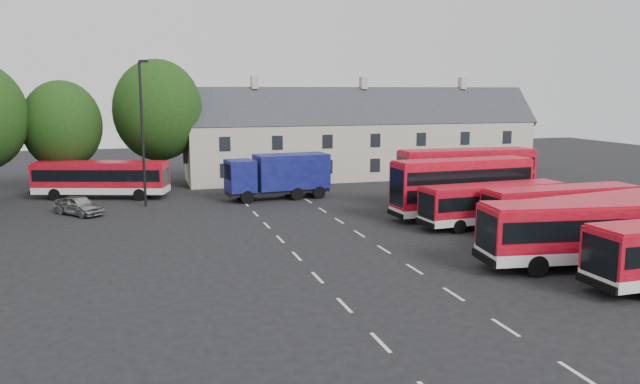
{
  "coord_description": "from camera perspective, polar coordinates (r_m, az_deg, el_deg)",
  "views": [
    {
      "loc": [
        -7.86,
        -29.28,
        8.75
      ],
      "look_at": [
        3.38,
        9.12,
        2.2
      ],
      "focal_mm": 35.0,
      "sensor_mm": 36.0,
      "label": 1
    }
  ],
  "objects": [
    {
      "name": "silver_car",
      "position": [
        47.33,
        -21.18,
        -1.13
      ],
      "size": [
        3.92,
        4.2,
        1.4
      ],
      "primitive_type": "imported",
      "rotation": [
        0.0,
        0.0,
        0.7
      ],
      "color": "#A3A5AA",
      "rests_on": "ground"
    },
    {
      "name": "bus_row_b",
      "position": [
        33.93,
        23.99,
        -3.03
      ],
      "size": [
        11.9,
        4.12,
        3.3
      ],
      "rotation": [
        0.0,
        0.0,
        -0.13
      ],
      "color": "silver",
      "rests_on": "ground"
    },
    {
      "name": "terrace_houses",
      "position": [
        63.37,
        3.93,
        4.85
      ],
      "size": [
        35.7,
        7.13,
        10.06
      ],
      "color": "beige",
      "rests_on": "ground"
    },
    {
      "name": "bus_row_c",
      "position": [
        37.62,
        24.13,
        -2.17
      ],
      "size": [
        10.86,
        4.13,
        3.0
      ],
      "rotation": [
        0.0,
        0.0,
        0.17
      ],
      "color": "silver",
      "rests_on": "ground"
    },
    {
      "name": "bus_dd_south",
      "position": [
        44.0,
        12.84,
        0.67
      ],
      "size": [
        10.07,
        2.82,
        4.08
      ],
      "rotation": [
        0.0,
        0.0,
        0.05
      ],
      "color": "silver",
      "rests_on": "ground"
    },
    {
      "name": "box_truck",
      "position": [
        50.57,
        -3.76,
        1.64
      ],
      "size": [
        8.49,
        3.43,
        3.62
      ],
      "rotation": [
        0.0,
        0.0,
        0.1
      ],
      "color": "black",
      "rests_on": "ground"
    },
    {
      "name": "bus_row_d",
      "position": [
        41.33,
        21.22,
        -1.13
      ],
      "size": [
        10.15,
        2.47,
        2.86
      ],
      "rotation": [
        0.0,
        0.0,
        0.01
      ],
      "color": "silver",
      "rests_on": "ground"
    },
    {
      "name": "bus_north",
      "position": [
        53.84,
        -19.38,
        1.37
      ],
      "size": [
        10.91,
        5.46,
        3.02
      ],
      "rotation": [
        0.0,
        0.0,
        -0.3
      ],
      "color": "silver",
      "rests_on": "ground"
    },
    {
      "name": "lamppost",
      "position": [
        48.53,
        -15.91,
        5.51
      ],
      "size": [
        0.76,
        0.43,
        10.95
      ],
      "rotation": [
        0.0,
        0.0,
        -0.25
      ],
      "color": "black",
      "rests_on": "ground"
    },
    {
      "name": "bus_row_e",
      "position": [
        41.73,
        15.55,
        -0.82
      ],
      "size": [
        9.96,
        2.93,
        2.78
      ],
      "rotation": [
        0.0,
        0.0,
        0.07
      ],
      "color": "silver",
      "rests_on": "ground"
    },
    {
      "name": "ground",
      "position": [
        31.55,
        -1.25,
        -6.8
      ],
      "size": [
        140.0,
        140.0,
        0.0
      ],
      "primitive_type": "plane",
      "color": "black",
      "rests_on": "ground"
    },
    {
      "name": "bus_dd_north",
      "position": [
        48.9,
        13.24,
        1.66
      ],
      "size": [
        10.6,
        2.75,
        4.32
      ],
      "rotation": [
        0.0,
        0.0,
        -0.03
      ],
      "color": "silver",
      "rests_on": "ground"
    },
    {
      "name": "lane_markings",
      "position": [
        34.09,
        1.95,
        -5.57
      ],
      "size": [
        5.15,
        33.8,
        0.01
      ],
      "color": "beige",
      "rests_on": "ground"
    }
  ]
}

